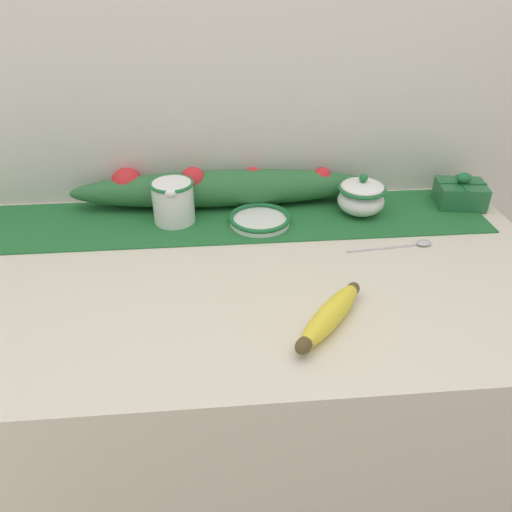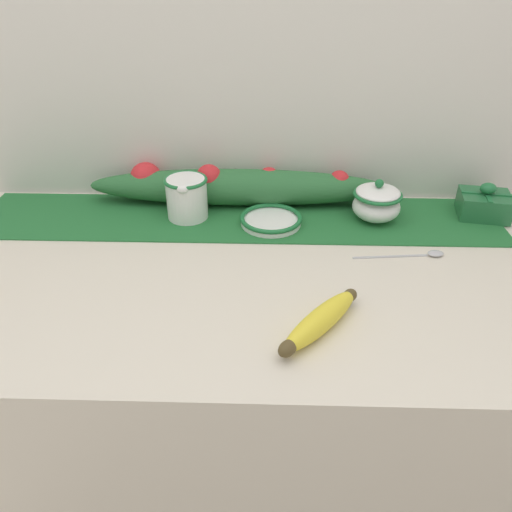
# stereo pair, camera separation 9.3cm
# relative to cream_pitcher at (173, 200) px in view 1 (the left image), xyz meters

# --- Properties ---
(countertop) EXTENTS (1.32, 0.68, 0.93)m
(countertop) POSITION_rel_cream_pitcher_xyz_m (0.12, -0.22, -0.52)
(countertop) COLOR beige
(countertop) RESTS_ON ground_plane
(back_wall) EXTENTS (2.12, 0.04, 2.40)m
(back_wall) POSITION_rel_cream_pitcher_xyz_m (0.12, 0.15, 0.22)
(back_wall) COLOR silver
(back_wall) RESTS_ON ground_plane
(table_runner) EXTENTS (1.22, 0.23, 0.00)m
(table_runner) POSITION_rel_cream_pitcher_xyz_m (0.12, -0.00, -0.05)
(table_runner) COLOR #236B33
(table_runner) RESTS_ON countertop
(cream_pitcher) EXTENTS (0.10, 0.12, 0.10)m
(cream_pitcher) POSITION_rel_cream_pitcher_xyz_m (0.00, 0.00, 0.00)
(cream_pitcher) COLOR white
(cream_pitcher) RESTS_ON countertop
(sugar_bowl) EXTENTS (0.11, 0.11, 0.10)m
(sugar_bowl) POSITION_rel_cream_pitcher_xyz_m (0.44, -0.00, -0.01)
(sugar_bowl) COLOR white
(sugar_bowl) RESTS_ON countertop
(small_dish) EXTENTS (0.14, 0.14, 0.02)m
(small_dish) POSITION_rel_cream_pitcher_xyz_m (0.19, -0.03, -0.04)
(small_dish) COLOR white
(small_dish) RESTS_ON countertop
(banana) EXTENTS (0.16, 0.18, 0.04)m
(banana) POSITION_rel_cream_pitcher_xyz_m (0.28, -0.40, -0.03)
(banana) COLOR yellow
(banana) RESTS_ON countertop
(spoon) EXTENTS (0.19, 0.03, 0.01)m
(spoon) POSITION_rel_cream_pitcher_xyz_m (0.52, -0.16, -0.05)
(spoon) COLOR #B7B7BC
(spoon) RESTS_ON countertop
(gift_box) EXTENTS (0.13, 0.11, 0.08)m
(gift_box) POSITION_rel_cream_pitcher_xyz_m (0.69, 0.03, -0.02)
(gift_box) COLOR #236638
(gift_box) RESTS_ON countertop
(poinsettia_garland) EXTENTS (0.73, 0.10, 0.10)m
(poinsettia_garland) POSITION_rel_cream_pitcher_xyz_m (0.10, 0.07, -0.01)
(poinsettia_garland) COLOR #2D6B38
(poinsettia_garland) RESTS_ON countertop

